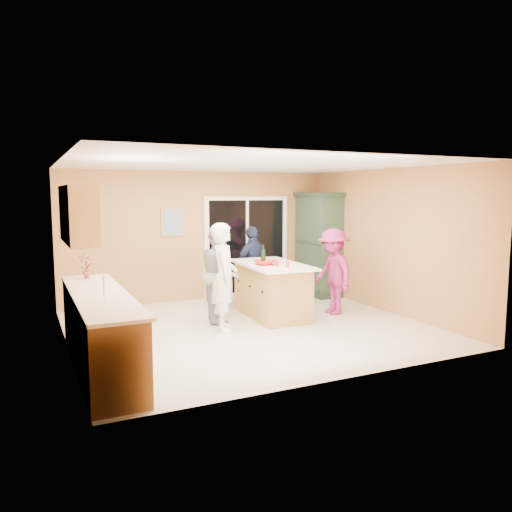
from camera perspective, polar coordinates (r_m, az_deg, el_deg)
name	(u,v)px	position (r m, az deg, el deg)	size (l,w,h in m)	color
floor	(250,328)	(8.11, -0.66, -8.22)	(5.50, 5.50, 0.00)	silver
ceiling	(250,164)	(7.84, -0.69, 10.44)	(5.50, 5.00, 0.10)	silver
wall_back	(199,236)	(10.19, -6.54, 2.28)	(5.50, 0.10, 2.60)	#E0A35C
wall_front	(342,269)	(5.71, 9.81, -1.45)	(5.50, 0.10, 2.60)	#E0A35C
wall_left	(64,257)	(7.18, -21.05, -0.10)	(0.10, 5.00, 2.60)	#E0A35C
wall_right	(388,241)	(9.35, 14.85, 1.67)	(0.10, 5.00, 2.60)	#E0A35C
left_cabinet_run	(102,334)	(6.35, -17.24, -8.56)	(0.65, 3.05, 1.24)	#B18944
upper_cabinets	(78,214)	(6.96, -19.69, 4.50)	(0.35, 1.60, 0.75)	#B18944
sliding_door	(247,246)	(10.56, -1.05, 1.13)	(1.90, 0.07, 2.10)	white
framed_picture	(173,222)	(9.98, -9.52, 3.86)	(0.46, 0.04, 0.56)	#A08350
kitchen_island	(272,292)	(8.79, 1.82, -4.08)	(1.06, 1.84, 0.94)	#B18944
green_hutch	(319,245)	(10.75, 7.21, 1.23)	(0.62, 1.18, 2.18)	#203525
woman_white	(224,277)	(7.85, -3.68, -2.41)	(0.62, 0.41, 1.70)	white
woman_grey	(220,273)	(8.45, -4.17, -1.98)	(0.79, 0.62, 1.63)	#A4A4A7
woman_navy	(253,265)	(9.78, -0.33, -1.04)	(0.89, 0.37, 1.52)	#191D37
woman_magenta	(333,272)	(9.02, 8.80, -1.77)	(0.99, 0.57, 1.54)	#96204E
serving_bowl	(264,262)	(8.53, 0.98, -0.74)	(0.34, 0.34, 0.08)	red
tulip_vase	(86,266)	(7.51, -18.87, -1.08)	(0.19, 0.13, 0.37)	red
tumbler_near	(288,264)	(8.26, 3.64, -0.96)	(0.07, 0.07, 0.10)	red
tumbler_far	(276,263)	(8.39, 2.35, -0.79)	(0.08, 0.08, 0.11)	red
wine_bottle	(263,257)	(8.61, 0.83, -0.07)	(0.08, 0.08, 0.34)	black
white_plate	(254,263)	(8.69, -0.21, -0.82)	(0.20, 0.20, 0.01)	silver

